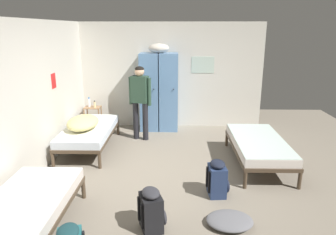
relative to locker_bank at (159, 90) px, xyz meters
name	(u,v)px	position (x,y,z in m)	size (l,w,h in m)	color
ground_plane	(168,176)	(0.27, -2.57, -0.97)	(9.13, 9.13, 0.00)	gray
room_backdrop	(107,87)	(-0.97, -1.30, 0.31)	(4.49, 5.77, 2.56)	beige
locker_bank	(159,90)	(0.00, 0.00, 0.00)	(0.90, 0.55, 2.07)	#5B84B2
shelf_unit	(93,116)	(-1.61, -0.08, -0.62)	(0.38, 0.30, 0.57)	#99704C
bed_left_front	(24,209)	(-1.36, -4.23, -0.59)	(0.90, 1.90, 0.49)	#473828
bed_left_rear	(89,131)	(-1.36, -1.37, -0.59)	(0.90, 1.90, 0.49)	#473828
bed_right	(259,145)	(1.91, -2.04, -0.59)	(0.90, 1.90, 0.49)	#473828
bedding_heap	(83,123)	(-1.43, -1.51, -0.36)	(0.59, 0.89, 0.24)	#D1C67F
person_traveler	(140,96)	(-0.38, -0.74, 0.01)	(0.50, 0.30, 1.63)	black
water_bottle	(89,102)	(-1.69, -0.06, -0.29)	(0.06, 0.06, 0.23)	white
lotion_bottle	(95,104)	(-1.54, -0.12, -0.32)	(0.05, 0.05, 0.17)	beige
backpack_navy	(218,179)	(1.03, -3.17, -0.71)	(0.36, 0.34, 0.55)	navy
backpack_black	(152,210)	(0.12, -4.02, -0.71)	(0.39, 0.38, 0.55)	black
clothes_pile_grey	(230,221)	(1.10, -3.92, -0.91)	(0.60, 0.49, 0.12)	slate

